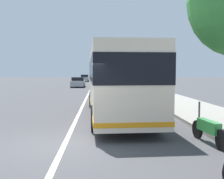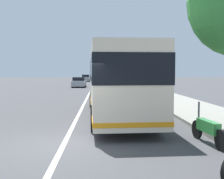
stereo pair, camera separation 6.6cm
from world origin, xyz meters
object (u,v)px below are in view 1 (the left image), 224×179
at_px(motorcycle_far_end, 208,129).
at_px(car_ahead_same_lane, 78,82).
at_px(coach_bus, 116,79).
at_px(car_oncoming, 85,78).
at_px(car_side_street, 109,82).
at_px(car_behind_bus, 101,79).

height_order(motorcycle_far_end, car_ahead_same_lane, car_ahead_same_lane).
relative_size(coach_bus, car_oncoming, 2.50).
height_order(motorcycle_far_end, car_oncoming, car_oncoming).
bearing_deg(car_side_street, car_behind_bus, 7.38).
bearing_deg(car_ahead_same_lane, car_oncoming, -179.63).
height_order(motorcycle_far_end, car_side_street, car_side_street).
relative_size(coach_bus, motorcycle_far_end, 5.24).
bearing_deg(coach_bus, car_oncoming, 2.31).
height_order(coach_bus, car_ahead_same_lane, coach_bus).
bearing_deg(car_side_street, car_ahead_same_lane, 92.97).
relative_size(motorcycle_far_end, car_side_street, 0.47).
bearing_deg(coach_bus, car_ahead_same_lane, 6.02).
distance_m(motorcycle_far_end, car_ahead_same_lane, 32.09).
height_order(coach_bus, car_side_street, coach_bus).
distance_m(car_side_street, car_oncoming, 22.99).
height_order(car_ahead_same_lane, car_oncoming, car_oncoming).
relative_size(car_ahead_same_lane, car_behind_bus, 1.04).
bearing_deg(car_side_street, car_oncoming, 16.42).
relative_size(car_behind_bus, car_oncoming, 1.01).
distance_m(car_side_street, car_behind_bus, 19.77).
distance_m(coach_bus, car_side_street, 25.88).
distance_m(motorcycle_far_end, car_behind_bus, 51.15).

